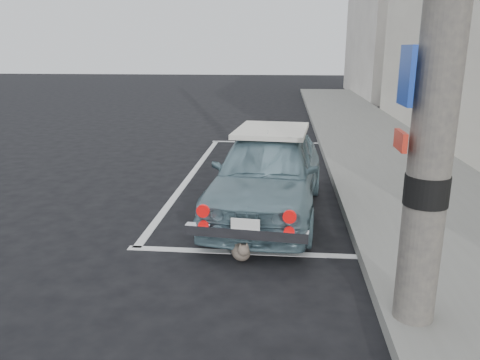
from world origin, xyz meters
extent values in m
plane|color=black|center=(0.00, 0.00, 0.00)|extent=(80.00, 80.00, 0.00)
cube|color=slate|center=(3.20, 2.00, 0.07)|extent=(2.80, 40.00, 0.15)
cube|color=black|center=(4.66, 4.00, 1.40)|extent=(0.10, 16.00, 2.40)
cube|color=#BBB2A9|center=(6.35, 20.00, 4.00)|extent=(3.50, 10.00, 8.00)
cube|color=silver|center=(0.50, -0.50, 0.00)|extent=(3.00, 0.12, 0.01)
cube|color=silver|center=(0.50, 6.50, 0.00)|extent=(3.00, 0.12, 0.01)
cube|color=silver|center=(-0.90, 3.00, 0.00)|extent=(0.12, 7.00, 0.01)
cylinder|color=black|center=(2.05, -2.00, 1.30)|extent=(0.36, 0.36, 0.25)
cube|color=#1438A7|center=(1.81, -2.00, 2.20)|extent=(0.04, 0.35, 0.45)
cube|color=red|center=(1.81, -2.00, 1.70)|extent=(0.04, 0.30, 0.15)
cube|color=white|center=(1.80, -2.00, 1.70)|extent=(0.02, 0.16, 0.08)
imported|color=slate|center=(0.67, 1.00, 0.63)|extent=(1.85, 3.83, 1.26)
cube|color=silver|center=(0.71, 1.37, 1.19)|extent=(1.18, 1.50, 0.07)
cube|color=silver|center=(0.49, -0.79, 0.38)|extent=(1.42, 0.26, 0.12)
cube|color=white|center=(0.49, -0.84, 0.48)|extent=(0.33, 0.05, 0.17)
cylinder|color=red|center=(0.00, -0.77, 0.62)|extent=(0.15, 0.05, 0.15)
cylinder|color=red|center=(0.98, -0.87, 0.62)|extent=(0.15, 0.05, 0.15)
cylinder|color=red|center=(0.00, -0.77, 0.44)|extent=(0.12, 0.05, 0.12)
cylinder|color=red|center=(0.98, -0.87, 0.44)|extent=(0.12, 0.05, 0.12)
ellipsoid|color=#736658|center=(0.42, -0.69, 0.12)|extent=(0.32, 0.40, 0.21)
sphere|color=#736658|center=(0.47, -0.84, 0.19)|extent=(0.14, 0.14, 0.14)
cone|color=#736658|center=(0.44, -0.85, 0.26)|extent=(0.05, 0.05, 0.05)
cone|color=#736658|center=(0.51, -0.83, 0.26)|extent=(0.05, 0.05, 0.05)
cylinder|color=#736658|center=(0.42, -0.50, 0.04)|extent=(0.17, 0.20, 0.03)
camera|label=1|loc=(0.89, -5.73, 2.39)|focal=35.00mm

